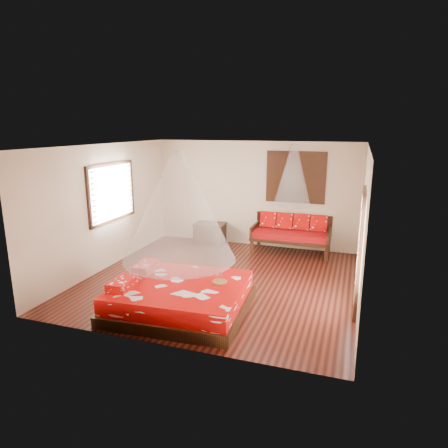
# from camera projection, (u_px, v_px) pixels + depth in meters

# --- Properties ---
(room) EXTENTS (5.54, 5.54, 2.84)m
(room) POSITION_uv_depth(u_px,v_px,m) (221.00, 215.00, 8.15)
(room) COLOR black
(room) RESTS_ON ground
(bed) EXTENTS (2.40, 2.19, 0.65)m
(bed) POSITION_uv_depth(u_px,v_px,m) (180.00, 297.00, 7.02)
(bed) COLOR black
(bed) RESTS_ON floor
(daybed) EXTENTS (1.97, 0.88, 0.98)m
(daybed) POSITION_uv_depth(u_px,v_px,m) (291.00, 232.00, 10.22)
(daybed) COLOR black
(daybed) RESTS_ON floor
(storage_chest) EXTENTS (0.87, 0.65, 0.57)m
(storage_chest) POSITION_uv_depth(u_px,v_px,m) (210.00, 233.00, 11.04)
(storage_chest) COLOR black
(storage_chest) RESTS_ON floor
(shutter_panel) EXTENTS (1.52, 0.06, 1.32)m
(shutter_panel) POSITION_uv_depth(u_px,v_px,m) (296.00, 177.00, 10.19)
(shutter_panel) COLOR black
(shutter_panel) RESTS_ON wall_back
(window_left) EXTENTS (0.10, 1.74, 1.34)m
(window_left) POSITION_uv_depth(u_px,v_px,m) (112.00, 192.00, 9.11)
(window_left) COLOR black
(window_left) RESTS_ON wall_left
(glazed_door) EXTENTS (0.08, 1.02, 2.16)m
(glazed_door) POSITION_uv_depth(u_px,v_px,m) (359.00, 252.00, 6.83)
(glazed_door) COLOR black
(glazed_door) RESTS_ON floor
(wine_tray) EXTENTS (0.26, 0.26, 0.21)m
(wine_tray) POSITION_uv_depth(u_px,v_px,m) (220.00, 280.00, 6.98)
(wine_tray) COLOR brown
(wine_tray) RESTS_ON bed
(mosquito_net_main) EXTENTS (1.92, 1.92, 1.80)m
(mosquito_net_main) POSITION_uv_depth(u_px,v_px,m) (178.00, 208.00, 6.63)
(mosquito_net_main) COLOR white
(mosquito_net_main) RESTS_ON ceiling
(mosquito_net_daybed) EXTENTS (0.92, 0.92, 1.50)m
(mosquito_net_daybed) POSITION_uv_depth(u_px,v_px,m) (293.00, 175.00, 9.74)
(mosquito_net_daybed) COLOR white
(mosquito_net_daybed) RESTS_ON ceiling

